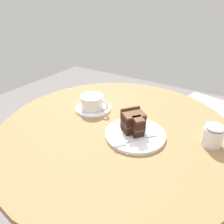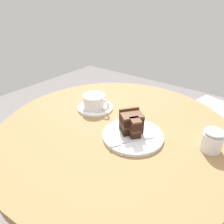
# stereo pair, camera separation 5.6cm
# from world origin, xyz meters

# --- Properties ---
(cafe_table) EXTENTS (0.87, 0.87, 0.69)m
(cafe_table) POSITION_xyz_m (0.00, 0.00, 0.58)
(cafe_table) COLOR olive
(cafe_table) RESTS_ON ground
(saucer) EXTENTS (0.15, 0.15, 0.01)m
(saucer) POSITION_xyz_m (-0.15, 0.05, 0.69)
(saucer) COLOR white
(saucer) RESTS_ON cafe_table
(coffee_cup) EXTENTS (0.13, 0.09, 0.06)m
(coffee_cup) POSITION_xyz_m (-0.15, 0.05, 0.72)
(coffee_cup) COLOR white
(coffee_cup) RESTS_ON saucer
(teaspoon) EXTENTS (0.09, 0.05, 0.00)m
(teaspoon) POSITION_xyz_m (-0.14, 0.00, 0.70)
(teaspoon) COLOR silver
(teaspoon) RESTS_ON saucer
(cake_plate) EXTENTS (0.21, 0.21, 0.01)m
(cake_plate) POSITION_xyz_m (0.09, -0.02, 0.69)
(cake_plate) COLOR white
(cake_plate) RESTS_ON cafe_table
(cake_slice) EXTENTS (0.10, 0.09, 0.08)m
(cake_slice) POSITION_xyz_m (0.08, -0.01, 0.73)
(cake_slice) COLOR black
(cake_slice) RESTS_ON cake_plate
(fork) EXTENTS (0.10, 0.13, 0.00)m
(fork) POSITION_xyz_m (0.10, -0.07, 0.70)
(fork) COLOR silver
(fork) RESTS_ON cake_plate
(napkin) EXTENTS (0.17, 0.17, 0.00)m
(napkin) POSITION_xyz_m (0.09, -0.05, 0.69)
(napkin) COLOR beige
(napkin) RESTS_ON cafe_table
(sugar_pot) EXTENTS (0.06, 0.06, 0.08)m
(sugar_pot) POSITION_xyz_m (0.32, 0.07, 0.72)
(sugar_pot) COLOR white
(sugar_pot) RESTS_ON cafe_table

